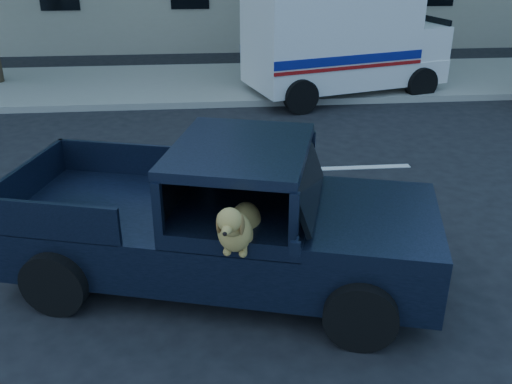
# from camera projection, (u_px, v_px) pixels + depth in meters

# --- Properties ---
(ground) EXTENTS (120.00, 120.00, 0.00)m
(ground) POSITION_uv_depth(u_px,v_px,m) (94.00, 296.00, 6.36)
(ground) COLOR black
(ground) RESTS_ON ground
(far_sidewalk) EXTENTS (60.00, 4.00, 0.15)m
(far_sidewalk) POSITION_uv_depth(u_px,v_px,m) (152.00, 85.00, 14.63)
(far_sidewalk) COLOR gray
(far_sidewalk) RESTS_ON ground
(lane_stripes) EXTENTS (21.60, 0.14, 0.01)m
(lane_stripes) POSITION_uv_depth(u_px,v_px,m) (248.00, 172.00, 9.59)
(lane_stripes) COLOR silver
(lane_stripes) RESTS_ON ground
(pickup_truck) EXTENTS (5.00, 3.04, 1.68)m
(pickup_truck) POSITION_uv_depth(u_px,v_px,m) (215.00, 236.00, 6.44)
(pickup_truck) COLOR black
(pickup_truck) RESTS_ON ground
(mail_truck) EXTENTS (4.97, 3.35, 2.50)m
(mail_truck) POSITION_uv_depth(u_px,v_px,m) (341.00, 50.00, 13.54)
(mail_truck) COLOR silver
(mail_truck) RESTS_ON ground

